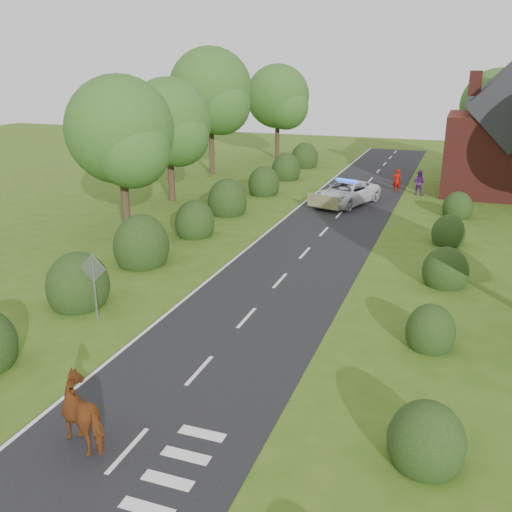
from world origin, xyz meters
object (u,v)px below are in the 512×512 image
at_px(cow, 88,416).
at_px(pedestrian_purple, 419,182).
at_px(pedestrian_red, 397,180).
at_px(road_sign, 94,278).
at_px(police_van, 346,193).

relative_size(cow, pedestrian_purple, 1.13).
distance_m(pedestrian_red, pedestrian_purple, 1.64).
distance_m(road_sign, cow, 7.21).
bearing_deg(cow, police_van, -164.24).
bearing_deg(road_sign, police_van, 77.05).
relative_size(police_van, pedestrian_purple, 3.42).
height_order(road_sign, police_van, road_sign).
bearing_deg(cow, pedestrian_purple, -171.59).
bearing_deg(cow, pedestrian_red, -168.69).
xyz_separation_m(cow, police_van, (0.88, 26.84, 0.06)).
xyz_separation_m(police_van, pedestrian_red, (2.66, 5.15, 0.07)).
bearing_deg(pedestrian_red, police_van, 38.80).
bearing_deg(police_van, cow, -72.43).
xyz_separation_m(cow, pedestrian_purple, (5.12, 31.56, 0.18)).
distance_m(road_sign, police_van, 21.43).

